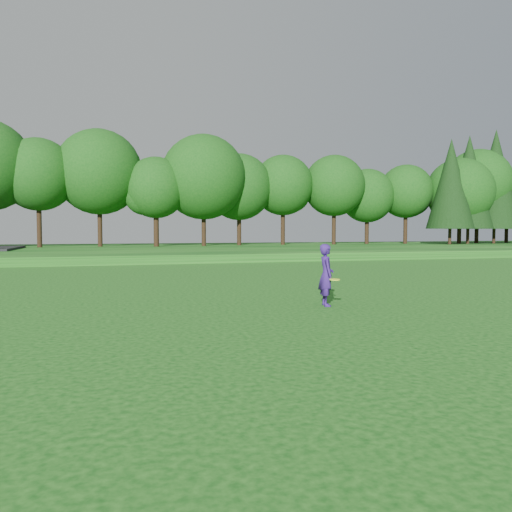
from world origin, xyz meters
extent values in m
plane|color=#0C3F0F|center=(0.00, 0.00, 0.00)|extent=(140.00, 140.00, 0.00)
cube|color=#0C3F0F|center=(0.00, 34.00, 0.30)|extent=(130.00, 30.00, 0.60)
cube|color=gray|center=(0.00, 20.00, 0.02)|extent=(130.00, 1.60, 0.04)
imported|color=navy|center=(1.83, -0.32, 0.92)|extent=(0.55, 0.74, 1.84)
cylinder|color=#E2FF28|center=(1.90, -0.77, 0.83)|extent=(0.31, 0.31, 0.04)
camera|label=1|loc=(-4.31, -13.88, 2.26)|focal=35.00mm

